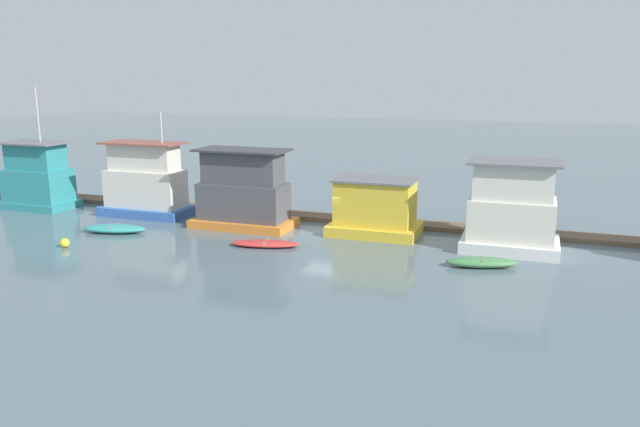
{
  "coord_description": "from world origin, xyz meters",
  "views": [
    {
      "loc": [
        12.26,
        -36.38,
        9.85
      ],
      "look_at": [
        0.0,
        -1.0,
        1.4
      ],
      "focal_mm": 35.0,
      "sensor_mm": 36.0,
      "label": 1
    }
  ],
  "objects_px": {
    "houseboat_blue": "(145,184)",
    "houseboat_orange": "(243,193)",
    "houseboat_yellow": "(375,208)",
    "houseboat_white": "(512,210)",
    "mooring_post_near_left": "(72,190)",
    "houseboat_teal": "(38,179)",
    "dinghy_green": "(481,262)",
    "dinghy_red": "(265,244)",
    "dinghy_teal": "(114,229)",
    "buoy_yellow": "(65,243)"
  },
  "relations": [
    {
      "from": "dinghy_teal",
      "to": "dinghy_red",
      "type": "bearing_deg",
      "value": 0.67
    },
    {
      "from": "houseboat_orange",
      "to": "houseboat_white",
      "type": "xyz_separation_m",
      "value": [
        16.74,
        -0.03,
        0.1
      ]
    },
    {
      "from": "houseboat_orange",
      "to": "dinghy_red",
      "type": "xyz_separation_m",
      "value": [
        3.3,
        -3.99,
        -2.06
      ]
    },
    {
      "from": "houseboat_teal",
      "to": "houseboat_white",
      "type": "height_order",
      "value": "houseboat_teal"
    },
    {
      "from": "dinghy_red",
      "to": "mooring_post_near_left",
      "type": "xyz_separation_m",
      "value": [
        -19.21,
        6.48,
        0.83
      ]
    },
    {
      "from": "houseboat_yellow",
      "to": "dinghy_red",
      "type": "height_order",
      "value": "houseboat_yellow"
    },
    {
      "from": "houseboat_teal",
      "to": "houseboat_orange",
      "type": "height_order",
      "value": "houseboat_teal"
    },
    {
      "from": "dinghy_red",
      "to": "dinghy_teal",
      "type": "bearing_deg",
      "value": -179.33
    },
    {
      "from": "houseboat_orange",
      "to": "dinghy_green",
      "type": "distance_m",
      "value": 16.13
    },
    {
      "from": "houseboat_orange",
      "to": "houseboat_yellow",
      "type": "height_order",
      "value": "houseboat_orange"
    },
    {
      "from": "dinghy_teal",
      "to": "buoy_yellow",
      "type": "distance_m",
      "value": 3.9
    },
    {
      "from": "houseboat_orange",
      "to": "dinghy_green",
      "type": "relative_size",
      "value": 1.69
    },
    {
      "from": "houseboat_yellow",
      "to": "mooring_post_near_left",
      "type": "height_order",
      "value": "houseboat_yellow"
    },
    {
      "from": "houseboat_orange",
      "to": "mooring_post_near_left",
      "type": "bearing_deg",
      "value": 171.11
    },
    {
      "from": "dinghy_green",
      "to": "mooring_post_near_left",
      "type": "bearing_deg",
      "value": 168.47
    },
    {
      "from": "dinghy_red",
      "to": "dinghy_green",
      "type": "relative_size",
      "value": 1.08
    },
    {
      "from": "dinghy_red",
      "to": "dinghy_green",
      "type": "bearing_deg",
      "value": 0.3
    },
    {
      "from": "houseboat_teal",
      "to": "houseboat_orange",
      "type": "distance_m",
      "value": 17.05
    },
    {
      "from": "mooring_post_near_left",
      "to": "houseboat_teal",
      "type": "bearing_deg",
      "value": -118.02
    },
    {
      "from": "houseboat_orange",
      "to": "dinghy_teal",
      "type": "relative_size",
      "value": 1.53
    },
    {
      "from": "houseboat_orange",
      "to": "dinghy_teal",
      "type": "distance_m",
      "value": 8.41
    },
    {
      "from": "houseboat_white",
      "to": "dinghy_green",
      "type": "height_order",
      "value": "houseboat_white"
    },
    {
      "from": "houseboat_orange",
      "to": "dinghy_red",
      "type": "bearing_deg",
      "value": -50.38
    },
    {
      "from": "dinghy_teal",
      "to": "dinghy_green",
      "type": "distance_m",
      "value": 22.59
    },
    {
      "from": "houseboat_yellow",
      "to": "houseboat_white",
      "type": "xyz_separation_m",
      "value": [
        8.15,
        -1.02,
        0.7
      ]
    },
    {
      "from": "houseboat_white",
      "to": "buoy_yellow",
      "type": "bearing_deg",
      "value": -161.9
    },
    {
      "from": "houseboat_white",
      "to": "dinghy_teal",
      "type": "xyz_separation_m",
      "value": [
        -23.81,
        -4.08,
        -2.08
      ]
    },
    {
      "from": "mooring_post_near_left",
      "to": "buoy_yellow",
      "type": "xyz_separation_m",
      "value": [
        8.35,
        -10.46,
        -0.73
      ]
    },
    {
      "from": "houseboat_teal",
      "to": "houseboat_blue",
      "type": "distance_m",
      "value": 9.0
    },
    {
      "from": "houseboat_blue",
      "to": "buoy_yellow",
      "type": "distance_m",
      "value": 9.11
    },
    {
      "from": "houseboat_blue",
      "to": "dinghy_red",
      "type": "distance_m",
      "value": 12.55
    },
    {
      "from": "houseboat_yellow",
      "to": "dinghy_red",
      "type": "relative_size",
      "value": 1.31
    },
    {
      "from": "houseboat_teal",
      "to": "dinghy_teal",
      "type": "xyz_separation_m",
      "value": [
        9.98,
        -4.47,
        -1.95
      ]
    },
    {
      "from": "houseboat_white",
      "to": "buoy_yellow",
      "type": "xyz_separation_m",
      "value": [
        -24.3,
        -7.94,
        -2.06
      ]
    },
    {
      "from": "houseboat_teal",
      "to": "houseboat_blue",
      "type": "bearing_deg",
      "value": 3.55
    },
    {
      "from": "dinghy_teal",
      "to": "mooring_post_near_left",
      "type": "distance_m",
      "value": 11.06
    },
    {
      "from": "houseboat_orange",
      "to": "houseboat_yellow",
      "type": "distance_m",
      "value": 8.67
    },
    {
      "from": "houseboat_orange",
      "to": "dinghy_green",
      "type": "height_order",
      "value": "houseboat_orange"
    },
    {
      "from": "houseboat_teal",
      "to": "buoy_yellow",
      "type": "distance_m",
      "value": 12.76
    },
    {
      "from": "houseboat_blue",
      "to": "houseboat_white",
      "type": "height_order",
      "value": "houseboat_blue"
    },
    {
      "from": "dinghy_teal",
      "to": "dinghy_red",
      "type": "relative_size",
      "value": 1.02
    },
    {
      "from": "houseboat_blue",
      "to": "dinghy_red",
      "type": "relative_size",
      "value": 1.73
    },
    {
      "from": "houseboat_blue",
      "to": "dinghy_red",
      "type": "xyz_separation_m",
      "value": [
        11.37,
        -4.9,
        -2.05
      ]
    },
    {
      "from": "houseboat_blue",
      "to": "houseboat_orange",
      "type": "bearing_deg",
      "value": -6.49
    },
    {
      "from": "houseboat_blue",
      "to": "houseboat_white",
      "type": "distance_m",
      "value": 24.82
    },
    {
      "from": "houseboat_blue",
      "to": "dinghy_green",
      "type": "height_order",
      "value": "houseboat_blue"
    },
    {
      "from": "houseboat_white",
      "to": "houseboat_orange",
      "type": "bearing_deg",
      "value": 179.91
    },
    {
      "from": "houseboat_blue",
      "to": "buoy_yellow",
      "type": "xyz_separation_m",
      "value": [
        0.5,
        -8.89,
        -1.95
      ]
    },
    {
      "from": "houseboat_white",
      "to": "dinghy_green",
      "type": "bearing_deg",
      "value": -107.35
    },
    {
      "from": "dinghy_teal",
      "to": "dinghy_red",
      "type": "xyz_separation_m",
      "value": [
        10.37,
        0.12,
        -0.07
      ]
    }
  ]
}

